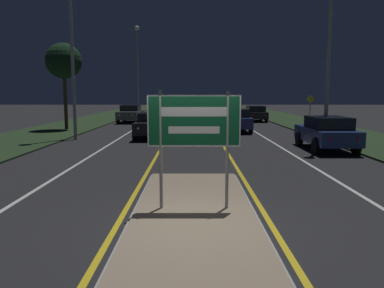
% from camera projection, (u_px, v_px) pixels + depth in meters
% --- Properties ---
extents(ground_plane, '(160.00, 160.00, 0.00)m').
position_uv_depth(ground_plane, '(193.00, 224.00, 7.31)').
color(ground_plane, '#232326').
extents(median_island, '(2.62, 7.06, 0.10)m').
position_uv_depth(median_island, '(192.00, 210.00, 8.06)').
color(median_island, '#999993').
rests_on(median_island, ground_plane).
extents(verge_left, '(5.00, 100.00, 0.08)m').
position_uv_depth(verge_left, '(60.00, 128.00, 27.08)').
color(verge_left, '#23381E').
rests_on(verge_left, ground_plane).
extents(verge_right, '(5.00, 100.00, 0.08)m').
position_uv_depth(verge_right, '(321.00, 128.00, 27.17)').
color(verge_right, '#23381E').
rests_on(verge_right, ground_plane).
extents(centre_line_yellow_left, '(0.12, 70.00, 0.01)m').
position_uv_depth(centre_line_yellow_left, '(173.00, 123.00, 32.08)').
color(centre_line_yellow_left, gold).
rests_on(centre_line_yellow_left, ground_plane).
extents(centre_line_yellow_right, '(0.12, 70.00, 0.01)m').
position_uv_depth(centre_line_yellow_right, '(208.00, 123.00, 32.09)').
color(centre_line_yellow_right, gold).
rests_on(centre_line_yellow_right, ground_plane).
extents(lane_line_white_left, '(0.12, 70.00, 0.01)m').
position_uv_depth(lane_line_white_left, '(142.00, 123.00, 32.07)').
color(lane_line_white_left, silver).
rests_on(lane_line_white_left, ground_plane).
extents(lane_line_white_right, '(0.12, 70.00, 0.01)m').
position_uv_depth(lane_line_white_right, '(240.00, 123.00, 32.10)').
color(lane_line_white_right, silver).
rests_on(lane_line_white_right, ground_plane).
extents(edge_line_white_left, '(0.10, 70.00, 0.01)m').
position_uv_depth(edge_line_white_left, '(107.00, 123.00, 32.05)').
color(edge_line_white_left, silver).
rests_on(edge_line_white_left, ground_plane).
extents(edge_line_white_right, '(0.10, 70.00, 0.01)m').
position_uv_depth(edge_line_white_right, '(274.00, 123.00, 32.12)').
color(edge_line_white_right, silver).
rests_on(edge_line_white_right, ground_plane).
extents(highway_sign, '(1.95, 0.07, 2.52)m').
position_uv_depth(highway_sign, '(192.00, 126.00, 7.81)').
color(highway_sign, '#9E9E99').
rests_on(highway_sign, median_island).
extents(streetlight_left_near, '(0.62, 0.62, 10.29)m').
position_uv_depth(streetlight_left_near, '(68.00, 8.00, 19.89)').
color(streetlight_left_near, '#9E9E99').
rests_on(streetlight_left_near, ground_plane).
extents(streetlight_left_far, '(0.54, 0.54, 10.02)m').
position_uv_depth(streetlight_left_far, '(136.00, 59.00, 41.94)').
color(streetlight_left_far, '#9E9E99').
rests_on(streetlight_left_far, ground_plane).
extents(streetlight_right_near, '(0.47, 0.47, 9.70)m').
position_uv_depth(streetlight_right_near, '(329.00, 19.00, 16.78)').
color(streetlight_right_near, '#9E9E99').
rests_on(streetlight_right_near, ground_plane).
extents(car_receding_0, '(1.89, 4.18, 1.52)m').
position_uv_depth(car_receding_0, '(324.00, 132.00, 16.92)').
color(car_receding_0, navy).
rests_on(car_receding_0, ground_plane).
extents(car_receding_1, '(1.99, 4.52, 1.52)m').
position_uv_depth(car_receding_1, '(233.00, 120.00, 25.22)').
color(car_receding_1, navy).
rests_on(car_receding_1, ground_plane).
extents(car_receding_2, '(1.84, 4.33, 1.43)m').
position_uv_depth(car_receding_2, '(253.00, 113.00, 34.61)').
color(car_receding_2, black).
rests_on(car_receding_2, ground_plane).
extents(car_receding_3, '(1.97, 4.33, 1.52)m').
position_uv_depth(car_receding_3, '(211.00, 109.00, 43.18)').
color(car_receding_3, '#B7B7BC').
rests_on(car_receding_3, ground_plane).
extents(car_approaching_0, '(1.88, 4.10, 1.44)m').
position_uv_depth(car_approaching_0, '(151.00, 125.00, 21.51)').
color(car_approaching_0, black).
rests_on(car_approaching_0, ground_plane).
extents(car_approaching_1, '(1.90, 4.73, 1.54)m').
position_uv_depth(car_approaching_1, '(129.00, 113.00, 33.30)').
color(car_approaching_1, '#4C514C').
rests_on(car_approaching_1, ground_plane).
extents(car_approaching_2, '(1.93, 4.37, 1.46)m').
position_uv_depth(car_approaching_2, '(169.00, 109.00, 42.41)').
color(car_approaching_2, silver).
rests_on(car_approaching_2, ground_plane).
extents(warning_sign, '(0.60, 0.06, 2.36)m').
position_uv_depth(warning_sign, '(308.00, 108.00, 26.98)').
color(warning_sign, '#9E9E99').
rests_on(warning_sign, verge_right).
extents(roadside_palm_left, '(2.42, 2.42, 5.89)m').
position_uv_depth(roadside_palm_left, '(62.00, 61.00, 25.46)').
color(roadside_palm_left, '#4C3823').
rests_on(roadside_palm_left, verge_left).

